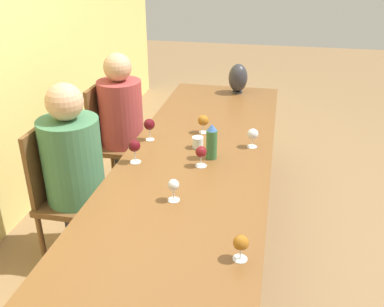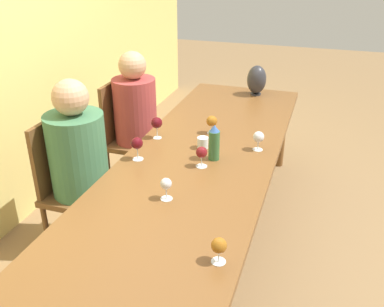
{
  "view_description": "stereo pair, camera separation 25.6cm",
  "coord_description": "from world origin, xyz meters",
  "px_view_note": "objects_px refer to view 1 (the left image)",
  "views": [
    {
      "loc": [
        -2.44,
        -0.46,
        1.95
      ],
      "look_at": [
        -0.19,
        0.0,
        0.82
      ],
      "focal_mm": 40.0,
      "sensor_mm": 36.0,
      "label": 1
    },
    {
      "loc": [
        -2.38,
        -0.71,
        1.95
      ],
      "look_at": [
        -0.19,
        0.0,
        0.82
      ],
      "focal_mm": 40.0,
      "sensor_mm": 36.0,
      "label": 2
    }
  ],
  "objects_px": {
    "water_tumbler": "(198,142)",
    "wine_glass_3": "(173,186)",
    "wine_glass_0": "(241,243)",
    "chair_near": "(66,191)",
    "person_near": "(76,172)",
    "wine_glass_6": "(201,152)",
    "wine_glass_2": "(203,121)",
    "water_bottle": "(212,142)",
    "wine_glass_1": "(134,146)",
    "chair_far": "(115,137)",
    "person_far": "(123,122)",
    "wine_glass_4": "(149,125)",
    "vase": "(238,78)",
    "wine_glass_5": "(253,135)"
  },
  "relations": [
    {
      "from": "water_bottle",
      "to": "chair_near",
      "type": "distance_m",
      "value": 1.0
    },
    {
      "from": "wine_glass_2",
      "to": "person_near",
      "type": "bearing_deg",
      "value": 131.81
    },
    {
      "from": "water_bottle",
      "to": "wine_glass_1",
      "type": "xyz_separation_m",
      "value": [
        -0.15,
        0.46,
        -0.0
      ]
    },
    {
      "from": "wine_glass_4",
      "to": "person_near",
      "type": "height_order",
      "value": "person_near"
    },
    {
      "from": "wine_glass_1",
      "to": "wine_glass_5",
      "type": "relative_size",
      "value": 1.15
    },
    {
      "from": "chair_far",
      "to": "person_far",
      "type": "distance_m",
      "value": 0.17
    },
    {
      "from": "chair_far",
      "to": "person_far",
      "type": "height_order",
      "value": "person_far"
    },
    {
      "from": "water_tumbler",
      "to": "person_near",
      "type": "height_order",
      "value": "person_near"
    },
    {
      "from": "wine_glass_1",
      "to": "chair_far",
      "type": "distance_m",
      "value": 0.97
    },
    {
      "from": "vase",
      "to": "wine_glass_3",
      "type": "bearing_deg",
      "value": 175.98
    },
    {
      "from": "wine_glass_2",
      "to": "wine_glass_6",
      "type": "bearing_deg",
      "value": -171.22
    },
    {
      "from": "wine_glass_0",
      "to": "person_far",
      "type": "height_order",
      "value": "person_far"
    },
    {
      "from": "wine_glass_2",
      "to": "person_near",
      "type": "distance_m",
      "value": 0.96
    },
    {
      "from": "chair_far",
      "to": "wine_glass_4",
      "type": "bearing_deg",
      "value": -134.65
    },
    {
      "from": "wine_glass_2",
      "to": "chair_near",
      "type": "relative_size",
      "value": 0.14
    },
    {
      "from": "wine_glass_1",
      "to": "person_far",
      "type": "height_order",
      "value": "person_far"
    },
    {
      "from": "water_bottle",
      "to": "wine_glass_0",
      "type": "bearing_deg",
      "value": -163.46
    },
    {
      "from": "vase",
      "to": "wine_glass_3",
      "type": "distance_m",
      "value": 1.91
    },
    {
      "from": "vase",
      "to": "chair_near",
      "type": "distance_m",
      "value": 1.89
    },
    {
      "from": "wine_glass_3",
      "to": "person_near",
      "type": "relative_size",
      "value": 0.1
    },
    {
      "from": "water_bottle",
      "to": "wine_glass_3",
      "type": "height_order",
      "value": "water_bottle"
    },
    {
      "from": "water_bottle",
      "to": "vase",
      "type": "xyz_separation_m",
      "value": [
        1.37,
        -0.02,
        0.03
      ]
    },
    {
      "from": "vase",
      "to": "wine_glass_5",
      "type": "distance_m",
      "value": 1.17
    },
    {
      "from": "wine_glass_3",
      "to": "person_near",
      "type": "bearing_deg",
      "value": 66.9
    },
    {
      "from": "wine_glass_0",
      "to": "wine_glass_1",
      "type": "relative_size",
      "value": 0.81
    },
    {
      "from": "wine_glass_2",
      "to": "chair_far",
      "type": "distance_m",
      "value": 0.88
    },
    {
      "from": "wine_glass_6",
      "to": "wine_glass_2",
      "type": "bearing_deg",
      "value": 8.78
    },
    {
      "from": "vase",
      "to": "chair_far",
      "type": "distance_m",
      "value": 1.24
    },
    {
      "from": "water_bottle",
      "to": "water_tumbler",
      "type": "relative_size",
      "value": 3.04
    },
    {
      "from": "water_bottle",
      "to": "vase",
      "type": "relative_size",
      "value": 0.87
    },
    {
      "from": "wine_glass_2",
      "to": "wine_glass_5",
      "type": "xyz_separation_m",
      "value": [
        -0.17,
        -0.37,
        -0.0
      ]
    },
    {
      "from": "water_bottle",
      "to": "wine_glass_5",
      "type": "bearing_deg",
      "value": -47.79
    },
    {
      "from": "water_tumbler",
      "to": "person_far",
      "type": "distance_m",
      "value": 0.88
    },
    {
      "from": "chair_near",
      "to": "chair_far",
      "type": "bearing_deg",
      "value": 0.0
    },
    {
      "from": "water_bottle",
      "to": "wine_glass_0",
      "type": "xyz_separation_m",
      "value": [
        -0.94,
        -0.28,
        -0.03
      ]
    },
    {
      "from": "wine_glass_0",
      "to": "chair_near",
      "type": "height_order",
      "value": "chair_near"
    },
    {
      "from": "wine_glass_2",
      "to": "wine_glass_4",
      "type": "distance_m",
      "value": 0.4
    },
    {
      "from": "water_bottle",
      "to": "wine_glass_2",
      "type": "distance_m",
      "value": 0.41
    },
    {
      "from": "wine_glass_5",
      "to": "person_near",
      "type": "relative_size",
      "value": 0.11
    },
    {
      "from": "wine_glass_1",
      "to": "wine_glass_3",
      "type": "distance_m",
      "value": 0.51
    },
    {
      "from": "wine_glass_1",
      "to": "wine_glass_6",
      "type": "height_order",
      "value": "wine_glass_1"
    },
    {
      "from": "vase",
      "to": "wine_glass_2",
      "type": "xyz_separation_m",
      "value": [
        -0.98,
        0.14,
        -0.05
      ]
    },
    {
      "from": "wine_glass_2",
      "to": "wine_glass_0",
      "type": "bearing_deg",
      "value": -163.17
    },
    {
      "from": "vase",
      "to": "wine_glass_3",
      "type": "xyz_separation_m",
      "value": [
        -1.91,
        0.13,
        -0.05
      ]
    },
    {
      "from": "wine_glass_2",
      "to": "wine_glass_6",
      "type": "distance_m",
      "value": 0.52
    },
    {
      "from": "vase",
      "to": "person_near",
      "type": "distance_m",
      "value": 1.83
    },
    {
      "from": "wine_glass_6",
      "to": "chair_far",
      "type": "distance_m",
      "value": 1.2
    },
    {
      "from": "wine_glass_4",
      "to": "person_near",
      "type": "bearing_deg",
      "value": 139.82
    },
    {
      "from": "water_tumbler",
      "to": "wine_glass_3",
      "type": "height_order",
      "value": "wine_glass_3"
    },
    {
      "from": "wine_glass_5",
      "to": "chair_far",
      "type": "xyz_separation_m",
      "value": [
        0.42,
        1.16,
        -0.31
      ]
    }
  ]
}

